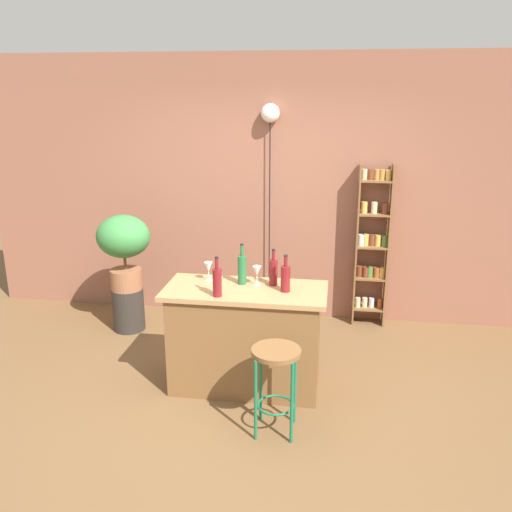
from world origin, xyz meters
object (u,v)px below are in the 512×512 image
(bar_stool, at_px, (276,370))
(bottle_soda_blue, at_px, (217,281))
(wine_glass_left, at_px, (257,272))
(plant_stool, at_px, (129,309))
(pendant_globe_light, at_px, (270,118))
(bottle_olive_oil, at_px, (285,278))
(bottle_vinegar, at_px, (242,269))
(spice_shelf, at_px, (372,245))
(bottle_wine_red, at_px, (273,272))
(wine_glass_center, at_px, (209,268))
(potted_plant, at_px, (124,243))

(bar_stool, height_order, bottle_soda_blue, bottle_soda_blue)
(wine_glass_left, bearing_deg, plant_stool, 150.16)
(bar_stool, relative_size, wine_glass_left, 4.04)
(wine_glass_left, bearing_deg, pendant_globe_light, 93.38)
(bottle_olive_oil, xyz_separation_m, bottle_vinegar, (-0.37, 0.12, 0.02))
(spice_shelf, relative_size, pendant_globe_light, 0.75)
(bottle_wine_red, distance_m, wine_glass_center, 0.55)
(bottle_wine_red, height_order, bottle_soda_blue, bottle_soda_blue)
(plant_stool, height_order, bottle_soda_blue, bottle_soda_blue)
(spice_shelf, distance_m, plant_stool, 2.64)
(bottle_olive_oil, height_order, bottle_vinegar, bottle_vinegar)
(bottle_soda_blue, bearing_deg, wine_glass_center, 113.78)
(bar_stool, relative_size, pendant_globe_light, 0.29)
(wine_glass_left, distance_m, pendant_globe_light, 1.85)
(potted_plant, height_order, wine_glass_left, potted_plant)
(bar_stool, bearing_deg, spice_shelf, 70.03)
(wine_glass_center, bearing_deg, plant_stool, 142.96)
(bottle_olive_oil, bearing_deg, bottle_vinegar, 161.86)
(bar_stool, height_order, wine_glass_left, wine_glass_left)
(bottle_wine_red, bearing_deg, plant_stool, 152.88)
(spice_shelf, distance_m, bottle_olive_oil, 1.69)
(bottle_soda_blue, bearing_deg, spice_shelf, 53.00)
(bottle_wine_red, xyz_separation_m, pendant_globe_light, (-0.22, 1.42, 1.16))
(spice_shelf, height_order, wine_glass_center, spice_shelf)
(bottle_vinegar, distance_m, pendant_globe_light, 1.83)
(plant_stool, distance_m, bottle_vinegar, 1.79)
(pendant_globe_light, bearing_deg, wine_glass_center, -103.37)
(plant_stool, height_order, potted_plant, potted_plant)
(bottle_vinegar, height_order, bottle_soda_blue, bottle_vinegar)
(bottle_olive_oil, bearing_deg, bottle_soda_blue, -159.99)
(bar_stool, xyz_separation_m, plant_stool, (-1.73, 1.56, -0.27))
(spice_shelf, distance_m, wine_glass_center, 1.97)
(plant_stool, bearing_deg, bottle_vinegar, -31.67)
(plant_stool, relative_size, potted_plant, 0.58)
(bar_stool, height_order, pendant_globe_light, pendant_globe_light)
(wine_glass_left, xyz_separation_m, wine_glass_center, (-0.42, 0.05, 0.00))
(potted_plant, bearing_deg, bottle_olive_oil, -29.03)
(bottle_soda_blue, xyz_separation_m, pendant_globe_light, (0.18, 1.74, 1.15))
(bottle_olive_oil, bearing_deg, bar_stool, -90.14)
(potted_plant, xyz_separation_m, wine_glass_center, (1.07, -0.81, 0.06))
(plant_stool, xyz_separation_m, bottle_soda_blue, (1.22, -1.15, 0.78))
(bottle_soda_blue, bearing_deg, wine_glass_left, 47.86)
(spice_shelf, xyz_separation_m, plant_stool, (-2.50, -0.54, -0.65))
(bar_stool, bearing_deg, pendant_globe_light, 98.72)
(bottle_wine_red, relative_size, wine_glass_left, 1.88)
(bottle_soda_blue, bearing_deg, bar_stool, -38.54)
(bar_stool, relative_size, plant_stool, 1.47)
(potted_plant, height_order, bottle_vinegar, potted_plant)
(bottle_olive_oil, xyz_separation_m, bottle_soda_blue, (-0.51, -0.19, 0.01))
(plant_stool, relative_size, bottle_wine_red, 1.46)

